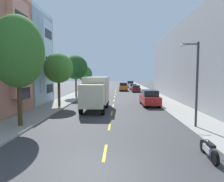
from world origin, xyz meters
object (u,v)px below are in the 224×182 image
parked_suv_silver (130,84)px  street_tree_farthest (85,74)px  street_tree_third (76,67)px  parked_hatchback_burgundy (136,89)px  parked_suv_red (150,98)px  parked_suv_charcoal (88,92)px  street_tree_second (59,68)px  street_lamp (195,77)px  delivery_box_truck (96,91)px  parked_sedan_sky (98,88)px  moving_orange_sedan (123,87)px  street_tree_nearest (18,52)px  parked_motorcycle (209,149)px  parked_sedan_champagne (133,87)px

parked_suv_silver → street_tree_farthest: bearing=-119.7°
street_tree_third → parked_hatchback_burgundy: size_ratio=1.70×
parked_suv_red → parked_suv_charcoal: bearing=136.1°
street_tree_second → street_tree_farthest: bearing=90.0°
parked_suv_red → street_lamp: bearing=-82.2°
delivery_box_truck → parked_hatchback_burgundy: delivery_box_truck is taller
parked_sedan_sky → street_tree_second: bearing=-95.1°
parked_suv_charcoal → parked_suv_silver: 29.42m
parked_sedan_sky → parked_suv_silver: (8.54, 13.96, 0.24)m
parked_sedan_sky → moving_orange_sedan: size_ratio=0.94×
parked_suv_silver → parked_hatchback_burgundy: size_ratio=1.20×
street_tree_nearest → street_tree_second: bearing=90.0°
parked_suv_charcoal → street_tree_farthest: bearing=102.3°
parked_suv_charcoal → parked_sedan_sky: size_ratio=1.07×
street_tree_third → parked_motorcycle: bearing=-65.1°
parked_sedan_champagne → parked_hatchback_burgundy: bearing=-89.4°
street_tree_second → street_tree_third: 9.53m
parked_sedan_champagne → moving_orange_sedan: (-2.63, -3.96, 0.24)m
delivery_box_truck → moving_orange_sedan: (3.59, 26.05, -0.98)m
parked_suv_charcoal → parked_motorcycle: (9.09, -24.09, -0.58)m
delivery_box_truck → parked_motorcycle: bearing=-62.7°
street_tree_nearest → moving_orange_sedan: street_tree_nearest is taller
delivery_box_truck → moving_orange_sedan: bearing=82.1°
moving_orange_sedan → delivery_box_truck: bearing=-97.9°
street_tree_nearest → street_tree_farthest: size_ratio=1.41×
parked_suv_red → parked_motorcycle: bearing=-89.0°
moving_orange_sedan → parked_motorcycle: 38.87m
street_tree_second → parked_hatchback_burgundy: size_ratio=1.54×
parked_suv_silver → parked_hatchback_burgundy: parked_suv_silver is taller
street_tree_third → street_lamp: size_ratio=1.16×
street_tree_third → parked_hatchback_burgundy: 16.31m
street_tree_farthest → parked_motorcycle: street_tree_farthest is taller
street_tree_nearest → parked_sedan_sky: 33.66m
street_tree_second → parked_suv_charcoal: street_tree_second is taller
street_lamp → parked_hatchback_burgundy: size_ratio=1.46×
parked_suv_charcoal → parked_hatchback_burgundy: bearing=52.0°
street_tree_third → street_tree_nearest: bearing=-90.0°
street_tree_farthest → parked_suv_red: bearing=-58.8°
street_tree_nearest → moving_orange_sedan: 35.02m
parked_sedan_sky → street_tree_nearest: bearing=-93.7°
street_tree_nearest → parked_sedan_champagne: street_tree_nearest is taller
parked_sedan_champagne → parked_suv_charcoal: bearing=-115.2°
parked_sedan_sky → moving_orange_sedan: bearing=4.6°
parked_suv_charcoal → parked_motorcycle: parked_suv_charcoal is taller
parked_suv_red → parked_sedan_champagne: bearing=90.1°
street_tree_third → street_tree_farthest: size_ratio=1.24×
delivery_box_truck → parked_hatchback_burgundy: size_ratio=1.79×
street_tree_farthest → parked_suv_red: street_tree_farthest is taller
parked_sedan_sky → moving_orange_sedan: (6.07, 0.49, 0.24)m
street_tree_third → parked_suv_red: size_ratio=1.42×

